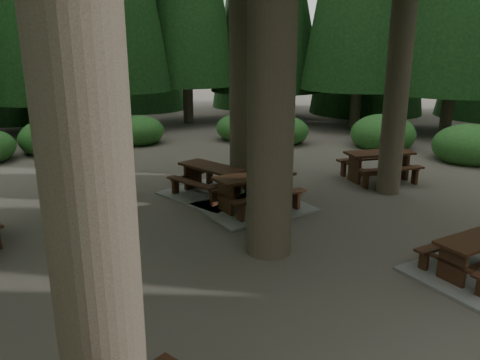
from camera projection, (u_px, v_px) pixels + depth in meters
name	position (u px, v px, depth m)	size (l,w,h in m)	color
ground	(235.00, 264.00, 8.34)	(80.00, 80.00, 0.00)	#4B453D
picnic_table_a	(476.00, 263.00, 7.85)	(2.13, 1.80, 0.69)	gray
picnic_table_c	(254.00, 197.00, 11.08)	(2.62, 2.23, 0.83)	gray
picnic_table_d	(379.00, 161.00, 13.38)	(2.18, 1.88, 0.83)	#321F0F
picnic_table_f	(212.00, 185.00, 12.06)	(2.60, 2.84, 0.79)	gray
shrub_ring	(250.00, 222.00, 9.18)	(23.86, 24.64, 1.49)	#216326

